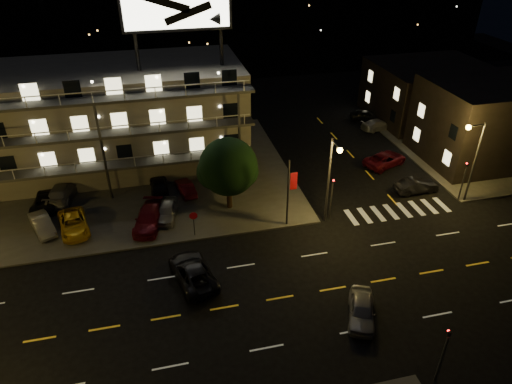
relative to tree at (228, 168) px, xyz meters
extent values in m
plane|color=black|center=(-0.60, -12.22, -4.19)|extent=(140.00, 140.00, 0.00)
cube|color=#3D3D3B|center=(-14.60, 7.78, -4.11)|extent=(44.00, 24.00, 0.15)
cube|color=#3D3D3B|center=(29.40, 7.78, -4.11)|extent=(16.00, 24.00, 0.15)
cube|color=gray|center=(-10.60, 11.78, 0.81)|extent=(28.00, 12.00, 10.00)
cube|color=gray|center=(-10.60, 11.78, 6.06)|extent=(28.00, 12.00, 0.50)
cube|color=#3D3D3B|center=(-10.60, 4.88, -1.04)|extent=(28.00, 1.80, 0.25)
cube|color=#3D3D3B|center=(-10.60, 4.88, 2.16)|extent=(28.00, 1.80, 0.25)
cube|color=#3D3D3B|center=(-10.60, 4.88, 5.36)|extent=(28.00, 1.80, 0.25)
cylinder|color=black|center=(-6.60, 9.78, 8.06)|extent=(0.36, 0.36, 3.50)
cylinder|color=black|center=(1.40, 9.78, 8.06)|extent=(0.36, 0.36, 3.50)
cube|color=black|center=(-2.60, 9.78, 11.81)|extent=(10.20, 0.50, 4.20)
cube|color=white|center=(-2.60, 9.48, 11.81)|extent=(9.60, 0.06, 3.60)
cube|color=black|center=(29.40, 3.78, 0.06)|extent=(14.00, 10.00, 8.50)
cube|color=black|center=(29.40, 15.78, -0.69)|extent=(14.00, 12.00, 7.00)
cylinder|color=#2D2D30|center=(7.90, -3.92, -0.19)|extent=(0.20, 0.20, 8.00)
cylinder|color=#2D2D30|center=(7.90, -4.72, 3.61)|extent=(0.12, 1.80, 0.12)
sphere|color=yellow|center=(7.90, -5.52, 3.51)|extent=(0.44, 0.44, 0.44)
cylinder|color=#2D2D30|center=(21.90, -3.92, -0.19)|extent=(0.20, 0.20, 8.00)
cylinder|color=#2D2D30|center=(21.10, -3.92, 3.61)|extent=(1.80, 0.12, 0.12)
sphere|color=yellow|center=(20.30, -3.92, 3.51)|extent=(0.44, 0.44, 0.44)
cylinder|color=#2D2D30|center=(8.40, -3.72, -2.39)|extent=(0.14, 0.14, 3.60)
imported|color=black|center=(8.40, -3.72, -0.09)|extent=(0.20, 0.16, 1.00)
sphere|color=#FF0C0C|center=(8.40, -3.84, -0.19)|extent=(0.14, 0.14, 0.14)
cylinder|color=#2D2D30|center=(8.40, -20.72, -2.39)|extent=(0.14, 0.14, 3.60)
imported|color=black|center=(8.40, -20.72, -0.09)|extent=(0.20, 0.16, 1.00)
sphere|color=#FF0C0C|center=(8.40, -20.60, -0.19)|extent=(0.14, 0.14, 0.14)
cylinder|color=#2D2D30|center=(21.40, -3.72, -2.39)|extent=(0.14, 0.14, 3.60)
imported|color=black|center=(21.40, -3.72, -0.09)|extent=(0.16, 0.20, 1.00)
sphere|color=#FF0C0C|center=(21.28, -3.72, -0.19)|extent=(0.14, 0.14, 0.14)
cylinder|color=#2D2D30|center=(4.40, -3.82, -0.99)|extent=(0.16, 0.16, 6.40)
cube|color=red|center=(4.85, -3.82, 0.21)|extent=(0.60, 0.04, 1.60)
cylinder|color=#2D2D30|center=(-3.60, -3.62, -3.09)|extent=(0.08, 0.08, 2.20)
cylinder|color=red|center=(-3.60, -3.67, -2.04)|extent=(0.91, 0.04, 0.91)
cylinder|color=black|center=(0.05, -0.01, -2.84)|extent=(0.50, 0.50, 2.40)
sphere|color=black|center=(0.05, -0.01, 0.16)|extent=(5.20, 5.20, 5.20)
sphere|color=black|center=(-1.15, 0.39, -0.44)|extent=(3.20, 3.20, 3.20)
sphere|color=black|center=(1.15, -0.41, -0.24)|extent=(3.00, 3.00, 3.00)
imported|color=gray|center=(-16.09, 0.00, -3.38)|extent=(2.85, 4.23, 1.32)
imported|color=gold|center=(-13.51, -0.56, -3.37)|extent=(3.19, 5.17, 1.34)
imported|color=#590C17|center=(-7.28, -1.27, -3.31)|extent=(3.16, 5.38, 1.46)
imported|color=gray|center=(-5.68, -0.40, -3.35)|extent=(2.52, 4.34, 1.39)
imported|color=black|center=(-16.35, 3.98, -3.39)|extent=(2.43, 4.77, 1.29)
imported|color=gray|center=(-15.00, 5.01, -3.27)|extent=(3.15, 5.62, 1.54)
imported|color=black|center=(-6.12, 4.38, -3.34)|extent=(1.74, 4.13, 1.39)
imported|color=#590C17|center=(-3.65, 3.34, -3.43)|extent=(1.98, 3.87, 1.22)
imported|color=black|center=(18.25, -1.39, -3.49)|extent=(4.27, 1.59, 1.39)
imported|color=#590C17|center=(17.88, 4.44, -3.48)|extent=(5.64, 4.15, 1.43)
imported|color=gray|center=(21.49, 13.42, -3.54)|extent=(4.74, 2.63, 1.30)
imported|color=black|center=(21.27, 16.57, -3.51)|extent=(4.28, 2.57, 1.36)
imported|color=gray|center=(6.19, -15.21, -3.47)|extent=(3.22, 4.53, 1.43)
imported|color=black|center=(-4.35, -8.92, -3.43)|extent=(3.68, 5.90, 1.52)
camera|label=1|loc=(-5.70, -34.83, 19.12)|focal=32.00mm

